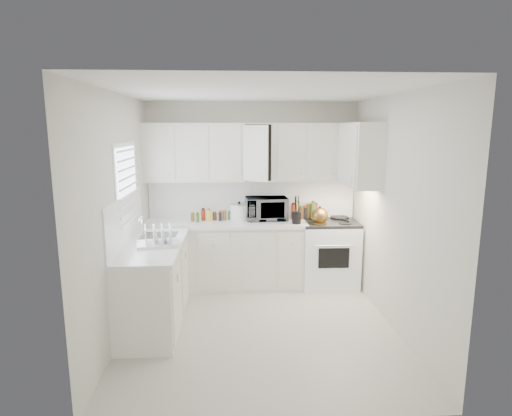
{
  "coord_description": "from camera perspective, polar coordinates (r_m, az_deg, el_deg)",
  "views": [
    {
      "loc": [
        -0.3,
        -4.48,
        2.23
      ],
      "look_at": [
        0.0,
        0.7,
        1.25
      ],
      "focal_mm": 29.67,
      "sensor_mm": 36.0,
      "label": 1
    }
  ],
  "objects": [
    {
      "name": "spice_left_6",
      "position": [
        6.02,
        -4.2,
        -0.97
      ],
      "size": [
        0.06,
        0.06,
        0.13
      ],
      "primitive_type": "cylinder",
      "color": "brown",
      "rests_on": "countertop_back"
    },
    {
      "name": "countertop_left",
      "position": [
        4.94,
        -13.62,
        -4.94
      ],
      "size": [
        0.64,
        1.62,
        0.05
      ],
      "primitive_type": "cube",
      "color": "silver",
      "rests_on": "lower_cabinets_left"
    },
    {
      "name": "sink",
      "position": [
        5.24,
        -13.02,
        -2.38
      ],
      "size": [
        0.42,
        0.38,
        0.3
      ],
      "primitive_type": null,
      "color": "gray",
      "rests_on": "countertop_left"
    },
    {
      "name": "utensil_crock",
      "position": [
        5.76,
        5.5,
        -0.18
      ],
      "size": [
        0.16,
        0.16,
        0.4
      ],
      "primitive_type": null,
      "rotation": [
        0.0,
        0.0,
        0.23
      ],
      "color": "black",
      "rests_on": "countertop_back"
    },
    {
      "name": "spice_left_5",
      "position": [
        5.94,
        -4.94,
        -1.15
      ],
      "size": [
        0.06,
        0.06,
        0.13
      ],
      "primitive_type": "cylinder",
      "color": "black",
      "rests_on": "countertop_back"
    },
    {
      "name": "wall_right",
      "position": [
        4.92,
        18.23,
        -0.75
      ],
      "size": [
        0.0,
        3.2,
        3.2
      ],
      "primitive_type": "plane",
      "rotation": [
        1.57,
        0.0,
        -1.57
      ],
      "color": "beige",
      "rests_on": "ground"
    },
    {
      "name": "microwave",
      "position": [
        5.99,
        1.4,
        0.27
      ],
      "size": [
        0.6,
        0.36,
        0.39
      ],
      "primitive_type": "imported",
      "rotation": [
        0.0,
        0.0,
        0.07
      ],
      "color": "gray",
      "rests_on": "countertop_back"
    },
    {
      "name": "upper_cabinets_right",
      "position": [
        5.59,
        13.73,
        2.89
      ],
      "size": [
        0.33,
        0.9,
        0.8
      ],
      "primitive_type": null,
      "color": "beige",
      "rests_on": "wall_right"
    },
    {
      "name": "wall_back",
      "position": [
        6.16,
        -0.49,
        2.01
      ],
      "size": [
        3.0,
        0.0,
        3.0
      ],
      "primitive_type": "plane",
      "rotation": [
        1.57,
        0.0,
        0.0
      ],
      "color": "beige",
      "rests_on": "ground"
    },
    {
      "name": "spice_left_0",
      "position": [
        6.05,
        -8.47,
        -1.01
      ],
      "size": [
        0.06,
        0.06,
        0.13
      ],
      "primitive_type": "cylinder",
      "color": "brown",
      "rests_on": "countertop_back"
    },
    {
      "name": "sauce_right_3",
      "position": [
        6.09,
        6.63,
        -0.6
      ],
      "size": [
        0.06,
        0.06,
        0.19
      ],
      "primitive_type": "cylinder",
      "color": "black",
      "rests_on": "countertop_back"
    },
    {
      "name": "sauce_right_2",
      "position": [
        6.14,
        6.03,
        -0.49
      ],
      "size": [
        0.06,
        0.06,
        0.19
      ],
      "primitive_type": "cylinder",
      "color": "#583419",
      "rests_on": "countertop_back"
    },
    {
      "name": "spice_left_7",
      "position": [
        5.94,
        -3.49,
        -1.13
      ],
      "size": [
        0.06,
        0.06,
        0.13
      ],
      "primitive_type": "cylinder",
      "color": "#2F6822",
      "rests_on": "countertop_back"
    },
    {
      "name": "backsplash_back",
      "position": [
        6.16,
        -0.48,
        1.31
      ],
      "size": [
        2.98,
        0.02,
        0.55
      ],
      "primitive_type": "cube",
      "color": "silver",
      "rests_on": "wall_back"
    },
    {
      "name": "sauce_right_1",
      "position": [
        6.07,
        5.61,
        -0.61
      ],
      "size": [
        0.06,
        0.06,
        0.19
      ],
      "primitive_type": "cylinder",
      "color": "yellow",
      "rests_on": "countertop_back"
    },
    {
      "name": "dish_rack",
      "position": [
        4.82,
        -13.2,
        -3.5
      ],
      "size": [
        0.51,
        0.42,
        0.25
      ],
      "primitive_type": null,
      "rotation": [
        0.0,
        0.0,
        0.22
      ],
      "color": "white",
      "rests_on": "countertop_left"
    },
    {
      "name": "window_blinds",
      "position": [
        5.02,
        -16.9,
        2.44
      ],
      "size": [
        0.06,
        0.96,
        1.06
      ],
      "primitive_type": null,
      "color": "white",
      "rests_on": "wall_left"
    },
    {
      "name": "ceiling",
      "position": [
        4.5,
        0.54,
        15.4
      ],
      "size": [
        3.2,
        3.2,
        0.0
      ],
      "primitive_type": "plane",
      "rotation": [
        3.14,
        0.0,
        0.0
      ],
      "color": "white",
      "rests_on": "ground"
    },
    {
      "name": "floor",
      "position": [
        5.01,
        0.49,
        -15.72
      ],
      "size": [
        3.2,
        3.2,
        0.0
      ],
      "primitive_type": "plane",
      "color": "beige",
      "rests_on": "ground"
    },
    {
      "name": "sauce_right_4",
      "position": [
        6.16,
        7.04,
        -0.48
      ],
      "size": [
        0.06,
        0.06,
        0.19
      ],
      "primitive_type": "cylinder",
      "color": "brown",
      "rests_on": "countertop_back"
    },
    {
      "name": "upper_cabinets_back",
      "position": [
        5.97,
        -0.41,
        3.67
      ],
      "size": [
        3.0,
        0.33,
        0.8
      ],
      "primitive_type": null,
      "color": "beige",
      "rests_on": "wall_back"
    },
    {
      "name": "tea_kettle",
      "position": [
        5.83,
        8.59,
        -0.89
      ],
      "size": [
        0.34,
        0.3,
        0.26
      ],
      "primitive_type": null,
      "rotation": [
        0.0,
        0.0,
        0.26
      ],
      "color": "olive",
      "rests_on": "stove"
    },
    {
      "name": "wall_left",
      "position": [
        4.73,
        -17.94,
        -1.18
      ],
      "size": [
        0.0,
        3.2,
        3.2
      ],
      "primitive_type": "plane",
      "rotation": [
        1.57,
        0.0,
        1.57
      ],
      "color": "beige",
      "rests_on": "ground"
    },
    {
      "name": "spice_left_2",
      "position": [
        6.04,
        -7.05,
        -1.0
      ],
      "size": [
        0.06,
        0.06,
        0.13
      ],
      "primitive_type": "cylinder",
      "color": "#A62B16",
      "rests_on": "countertop_back"
    },
    {
      "name": "spice_left_1",
      "position": [
        5.95,
        -7.83,
        -1.18
      ],
      "size": [
        0.06,
        0.06,
        0.13
      ],
      "primitive_type": "cylinder",
      "color": "#2F6822",
      "rests_on": "countertop_back"
    },
    {
      "name": "paper_towel",
      "position": [
        6.09,
        -0.05,
        -0.14
      ],
      "size": [
        0.12,
        0.12,
        0.27
      ],
      "primitive_type": "cylinder",
      "color": "white",
      "rests_on": "countertop_back"
    },
    {
      "name": "frying_pan",
      "position": [
        6.24,
        11.19,
        -1.2
      ],
      "size": [
        0.34,
        0.49,
        0.04
      ],
      "primitive_type": null,
      "rotation": [
        0.0,
        0.0,
        0.17
      ],
      "color": "black",
      "rests_on": "stove"
    },
    {
      "name": "backsplash_left",
      "position": [
        4.93,
        -17.21,
        -1.55
      ],
      "size": [
        0.02,
        1.6,
        0.55
      ],
      "primitive_type": "cube",
      "color": "silver",
      "rests_on": "wall_left"
    },
    {
      "name": "sauce_right_0",
      "position": [
        6.12,
        5.01,
        -0.51
      ],
      "size": [
        0.06,
        0.06,
        0.19
      ],
      "primitive_type": "cylinder",
      "color": "#A62B16",
      "rests_on": "countertop_back"
    },
    {
      "name": "countertop_back",
      "position": [
        5.92,
        -4.11,
        -2.07
      ],
      "size": [
        2.24,
        0.64,
        0.05
      ],
      "primitive_type": "cube",
      "color": "silver",
      "rests_on": "lower_cabinets_back"
    },
    {
      "name": "sauce_right_6",
      "position": [
        6.18,
        8.04,
        -0.47
      ],
      "size": [
        0.06,
        0.06,
        0.19
      ],
      "primitive_type": "cylinder",
      "color": "#A62B16",
      "rests_on": "countertop_back"
    },
    {
      "name": "spice_left_4",
      "position": [
        6.03,
        -5.63,
        -0.98
      ],
      "size": [
        0.06,
        0.06,
        0.13
      ],
      "primitive_type": "cylinder",
      "color": "#583419",
      "rests_on": "countertop_back"
    },
    {
      "name": "sauce_right_5",
      "position": [
        6.11,
        7.65,
        -0.58
      ],
      "size": [
        0.06,
        0.06,
        0.19
      ],
      "primitive_type": "cylinder",
      "color": "#2F6822",
      "rests_on": "countertop_back"
    },
    {
      "name": "wall_front",
      "position": [
        3.04,
        2.56,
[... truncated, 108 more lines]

